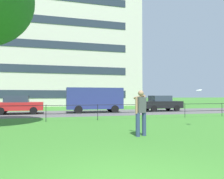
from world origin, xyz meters
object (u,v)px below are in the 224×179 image
object	(u,v)px
person_thrower	(141,111)
car_red_far_right	(18,105)
apartment_building_background	(29,51)
panel_van_right	(94,99)
frisbee	(199,90)
car_black_left	(161,103)

from	to	relation	value
person_thrower	car_red_far_right	bearing A→B (deg)	116.14
car_red_far_right	apartment_building_background	distance (m)	20.71
panel_van_right	apartment_building_background	bearing A→B (deg)	111.51
person_thrower	apartment_building_background	bearing A→B (deg)	102.84
person_thrower	frisbee	world-z (taller)	frisbee
car_black_left	apartment_building_background	size ratio (longest dim) A/B	0.11
car_red_far_right	car_black_left	bearing A→B (deg)	-0.41
person_thrower	frisbee	size ratio (longest dim) A/B	5.14
car_black_left	apartment_building_background	world-z (taller)	apartment_building_background
car_black_left	car_red_far_right	bearing A→B (deg)	179.59
panel_van_right	car_black_left	bearing A→B (deg)	1.70
person_thrower	car_black_left	xyz separation A→B (m)	(7.25, 12.22, -0.16)
panel_van_right	car_black_left	distance (m)	6.81
apartment_building_background	car_red_far_right	bearing A→B (deg)	-86.70
person_thrower	frisbee	distance (m)	4.13
car_red_far_right	apartment_building_background	bearing A→B (deg)	93.30
car_red_far_right	panel_van_right	bearing A→B (deg)	-2.62
frisbee	car_black_left	distance (m)	11.29
car_black_left	apartment_building_background	bearing A→B (deg)	127.00
car_black_left	person_thrower	bearing A→B (deg)	-120.70
car_red_far_right	car_black_left	world-z (taller)	same
frisbee	panel_van_right	distance (m)	10.99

